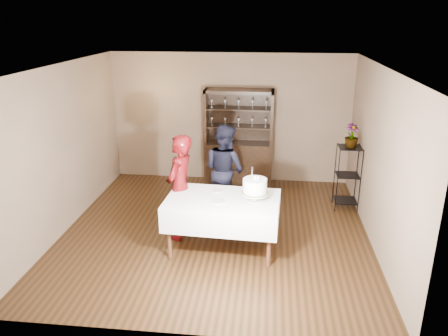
{
  "coord_description": "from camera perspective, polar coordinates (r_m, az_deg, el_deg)",
  "views": [
    {
      "loc": [
        0.84,
        -6.46,
        3.45
      ],
      "look_at": [
        0.13,
        0.1,
        1.09
      ],
      "focal_mm": 35.0,
      "sensor_mm": 36.0,
      "label": 1
    }
  ],
  "objects": [
    {
      "name": "floor",
      "position": [
        7.37,
        -1.09,
        -8.26
      ],
      "size": [
        5.0,
        5.0,
        0.0
      ],
      "primitive_type": "plane",
      "color": "black",
      "rests_on": "ground"
    },
    {
      "name": "ceiling",
      "position": [
        6.56,
        -1.25,
        13.07
      ],
      "size": [
        5.0,
        5.0,
        0.0
      ],
      "primitive_type": "plane",
      "rotation": [
        3.14,
        0.0,
        0.0
      ],
      "color": "silver",
      "rests_on": "back_wall"
    },
    {
      "name": "back_wall",
      "position": [
        9.25,
        0.82,
        6.5
      ],
      "size": [
        5.0,
        0.02,
        2.7
      ],
      "primitive_type": "cube",
      "color": "brown",
      "rests_on": "floor"
    },
    {
      "name": "wall_left",
      "position": [
        7.57,
        -20.29,
        2.3
      ],
      "size": [
        0.02,
        5.0,
        2.7
      ],
      "primitive_type": "cube",
      "color": "brown",
      "rests_on": "floor"
    },
    {
      "name": "wall_right",
      "position": [
        7.0,
        19.6,
        1.0
      ],
      "size": [
        0.02,
        5.0,
        2.7
      ],
      "primitive_type": "cube",
      "color": "brown",
      "rests_on": "floor"
    },
    {
      "name": "china_hutch",
      "position": [
        9.17,
        1.9,
        1.95
      ],
      "size": [
        1.4,
        0.48,
        2.0
      ],
      "color": "black",
      "rests_on": "floor"
    },
    {
      "name": "plant_etagere",
      "position": [
        8.28,
        15.82,
        -0.88
      ],
      "size": [
        0.42,
        0.42,
        1.2
      ],
      "color": "black",
      "rests_on": "floor"
    },
    {
      "name": "cake_table",
      "position": [
        6.59,
        -0.16,
        -5.56
      ],
      "size": [
        1.73,
        1.12,
        0.84
      ],
      "rotation": [
        0.0,
        0.0,
        -0.05
      ],
      "color": "white",
      "rests_on": "floor"
    },
    {
      "name": "woman",
      "position": [
        6.9,
        -5.78,
        -2.54
      ],
      "size": [
        0.55,
        0.7,
        1.71
      ],
      "primitive_type": "imported",
      "rotation": [
        0.0,
        0.0,
        -1.82
      ],
      "color": "#38050B",
      "rests_on": "floor"
    },
    {
      "name": "man",
      "position": [
        7.73,
        0.06,
        -0.21
      ],
      "size": [
        1.02,
        0.99,
        1.65
      ],
      "primitive_type": "imported",
      "rotation": [
        0.0,
        0.0,
        2.47
      ],
      "color": "black",
      "rests_on": "floor"
    },
    {
      "name": "cake",
      "position": [
        6.35,
        4.05,
        -2.53
      ],
      "size": [
        0.45,
        0.45,
        0.54
      ],
      "rotation": [
        0.0,
        0.0,
        -0.35
      ],
      "color": "silver",
      "rests_on": "cake_table"
    },
    {
      "name": "plate_near",
      "position": [
        6.38,
        -0.67,
        -4.39
      ],
      "size": [
        0.25,
        0.25,
        0.01
      ],
      "primitive_type": "cylinder",
      "rotation": [
        0.0,
        0.0,
        0.27
      ],
      "color": "silver",
      "rests_on": "cake_table"
    },
    {
      "name": "plate_far",
      "position": [
        6.76,
        -0.87,
        -2.98
      ],
      "size": [
        0.17,
        0.17,
        0.01
      ],
      "primitive_type": "cylinder",
      "rotation": [
        0.0,
        0.0,
        -0.04
      ],
      "color": "silver",
      "rests_on": "cake_table"
    },
    {
      "name": "potted_plant",
      "position": [
        8.04,
        16.34,
        4.07
      ],
      "size": [
        0.32,
        0.32,
        0.43
      ],
      "primitive_type": "imported",
      "rotation": [
        0.0,
        0.0,
        0.47
      ],
      "color": "#547538",
      "rests_on": "plant_etagere"
    }
  ]
}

